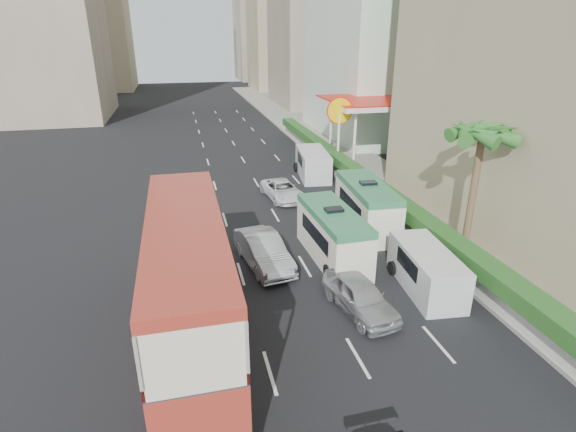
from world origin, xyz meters
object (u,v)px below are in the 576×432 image
object	(u,v)px
minibus_near	(333,235)
minibus_far	(366,206)
car_silver_lane_b	(359,311)
van_asset	(282,198)
shell_station	(363,131)
double_decker_bus	(190,287)
panel_van_near	(426,270)
panel_van_far	(313,164)
palm_tree	(473,196)
car_silver_lane_a	(264,265)

from	to	relation	value
minibus_near	minibus_far	distance (m)	4.55
car_silver_lane_b	van_asset	bearing A→B (deg)	79.86
van_asset	shell_station	world-z (taller)	shell_station
double_decker_bus	car_silver_lane_b	bearing A→B (deg)	6.32
panel_van_near	panel_van_far	size ratio (longest dim) A/B	0.89
palm_tree	panel_van_far	bearing A→B (deg)	102.53
minibus_near	panel_van_near	bearing A→B (deg)	-52.60
double_decker_bus	minibus_far	xyz separation A→B (m)	(10.38, 8.75, -1.16)
double_decker_bus	palm_tree	world-z (taller)	palm_tree
minibus_near	van_asset	bearing A→B (deg)	90.66
double_decker_bus	car_silver_lane_b	distance (m)	7.25
van_asset	car_silver_lane_a	bearing A→B (deg)	-115.68
car_silver_lane_a	minibus_near	size ratio (longest dim) A/B	0.82
car_silver_lane_b	car_silver_lane_a	bearing A→B (deg)	112.49
minibus_near	car_silver_lane_b	bearing A→B (deg)	-97.33
shell_station	car_silver_lane_a	bearing A→B (deg)	-125.39
minibus_near	shell_station	distance (m)	19.64
minibus_far	panel_van_far	size ratio (longest dim) A/B	1.17
panel_van_near	palm_tree	world-z (taller)	palm_tree
car_silver_lane_b	van_asset	distance (m)	14.20
panel_van_near	shell_station	size ratio (longest dim) A/B	0.59
minibus_far	minibus_near	bearing A→B (deg)	-130.57
car_silver_lane_b	panel_van_near	xyz separation A→B (m)	(3.55, 0.97, 0.94)
van_asset	minibus_near	distance (m)	9.55
car_silver_lane_b	shell_station	size ratio (longest dim) A/B	0.53
car_silver_lane_b	palm_tree	xyz separation A→B (m)	(7.05, 3.25, 3.38)
double_decker_bus	van_asset	world-z (taller)	double_decker_bus
car_silver_lane_a	panel_van_far	xyz separation A→B (m)	(6.70, 13.94, 1.06)
car_silver_lane_b	van_asset	world-z (taller)	car_silver_lane_b
double_decker_bus	van_asset	bearing A→B (deg)	65.69
car_silver_lane_a	shell_station	distance (m)	21.51
double_decker_bus	panel_van_near	world-z (taller)	double_decker_bus
panel_van_near	shell_station	world-z (taller)	shell_station
car_silver_lane_a	van_asset	xyz separation A→B (m)	(3.11, 9.34, 0.00)
double_decker_bus	panel_van_far	world-z (taller)	double_decker_bus
car_silver_lane_b	minibus_near	bearing A→B (deg)	74.55
panel_van_far	palm_tree	size ratio (longest dim) A/B	0.83
minibus_near	panel_van_far	world-z (taller)	minibus_near
double_decker_bus	panel_van_near	distance (m)	10.57
double_decker_bus	minibus_far	bearing A→B (deg)	40.12
van_asset	minibus_far	xyz separation A→B (m)	(3.63, -6.20, 1.37)
van_asset	shell_station	size ratio (longest dim) A/B	0.56
minibus_far	palm_tree	size ratio (longest dim) A/B	0.97
minibus_far	panel_van_near	world-z (taller)	minibus_far
double_decker_bus	shell_station	world-z (taller)	shell_station
panel_van_far	palm_tree	xyz separation A→B (m)	(3.46, -15.55, 2.32)
van_asset	panel_van_near	bearing A→B (deg)	-82.24
minibus_near	shell_station	world-z (taller)	shell_station
minibus_near	palm_tree	bearing A→B (deg)	-14.83
minibus_far	shell_station	world-z (taller)	shell_station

